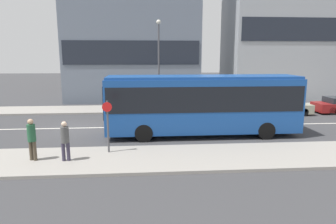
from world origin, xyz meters
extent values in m
plane|color=#3A3A3D|center=(0.00, 0.00, 0.00)|extent=(120.00, 120.00, 0.00)
cube|color=gray|center=(0.00, -6.25, 0.07)|extent=(44.00, 3.50, 0.13)
cube|color=gray|center=(0.00, 6.25, 0.07)|extent=(44.00, 3.50, 0.13)
cube|color=silver|center=(0.00, 0.00, 0.00)|extent=(41.80, 0.16, 0.01)
cube|color=slate|center=(3.02, 12.33, 8.71)|extent=(13.12, 5.65, 17.42)
cube|color=#1E232D|center=(3.02, 9.47, 4.79)|extent=(12.60, 0.08, 2.20)
cube|color=#1E232D|center=(19.87, 9.47, 6.98)|extent=(13.07, 0.08, 2.20)
cube|color=#194793|center=(7.43, -2.31, 1.80)|extent=(10.83, 2.40, 2.98)
cube|color=black|center=(7.43, -2.31, 2.25)|extent=(10.61, 2.43, 1.37)
cube|color=#194793|center=(7.43, -2.31, 3.36)|extent=(10.66, 2.21, 0.14)
cube|color=black|center=(2.00, -2.31, 2.07)|extent=(0.05, 2.11, 1.79)
cube|color=yellow|center=(2.00, -2.31, 3.08)|extent=(0.04, 1.68, 0.32)
cylinder|color=black|center=(4.08, -3.40, 0.48)|extent=(0.96, 0.28, 0.96)
cylinder|color=black|center=(4.08, -1.23, 0.48)|extent=(0.96, 0.28, 0.96)
cylinder|color=black|center=(10.79, -3.40, 0.48)|extent=(0.96, 0.28, 0.96)
cylinder|color=black|center=(10.79, -1.23, 0.48)|extent=(0.96, 0.28, 0.96)
cube|color=#A39E84|center=(14.99, 3.33, 0.49)|extent=(3.97, 1.86, 0.68)
cube|color=#21262B|center=(14.87, 3.33, 1.05)|extent=(2.18, 1.64, 0.45)
cylinder|color=black|center=(16.22, 2.49, 0.30)|extent=(0.60, 0.18, 0.60)
cylinder|color=black|center=(16.22, 4.17, 0.30)|extent=(0.60, 0.18, 0.60)
cylinder|color=black|center=(13.76, 2.49, 0.30)|extent=(0.60, 0.18, 0.60)
cylinder|color=black|center=(13.76, 4.17, 0.30)|extent=(0.60, 0.18, 0.60)
cylinder|color=black|center=(18.64, 2.78, 0.30)|extent=(0.60, 0.18, 0.60)
cylinder|color=black|center=(18.64, 4.38, 0.30)|extent=(0.60, 0.18, 0.60)
cylinder|color=#4C4233|center=(-0.73, -6.20, 0.55)|extent=(0.15, 0.15, 0.84)
cylinder|color=#4C4233|center=(-0.55, -6.28, 0.55)|extent=(0.15, 0.15, 0.84)
cylinder|color=#235638|center=(-0.64, -6.24, 1.34)|extent=(0.34, 0.34, 0.73)
sphere|color=tan|center=(-0.64, -6.24, 1.82)|extent=(0.24, 0.24, 0.24)
cylinder|color=#383347|center=(0.88, -6.40, 0.53)|extent=(0.15, 0.15, 0.80)
cylinder|color=#383347|center=(0.68, -6.42, 0.53)|extent=(0.15, 0.15, 0.80)
cylinder|color=#4C4C4C|center=(0.78, -6.41, 1.27)|extent=(0.34, 0.34, 0.69)
sphere|color=beige|center=(0.78, -6.41, 1.73)|extent=(0.23, 0.23, 0.23)
cylinder|color=#4C4C51|center=(2.45, -5.38, 1.33)|extent=(0.09, 0.09, 2.41)
cylinder|color=red|center=(2.45, -5.44, 2.27)|extent=(0.44, 0.03, 0.44)
cylinder|color=#4C4C51|center=(5.31, 4.99, 3.54)|extent=(0.14, 0.14, 6.83)
sphere|color=silver|center=(5.31, 4.99, 7.07)|extent=(0.36, 0.36, 0.36)
camera|label=1|loc=(4.15, -18.89, 4.57)|focal=32.00mm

